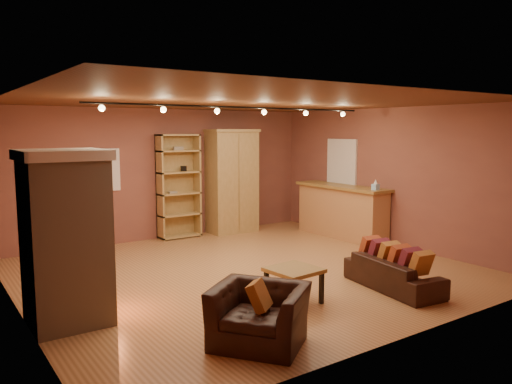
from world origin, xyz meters
TOP-DOWN VIEW (x-y plane):
  - floor at (0.00, 0.00)m, footprint 7.00×7.00m
  - ceiling at (0.00, 0.00)m, footprint 7.00×7.00m
  - back_wall at (0.00, 3.25)m, footprint 7.00×0.02m
  - left_wall at (-3.50, 0.00)m, footprint 0.02×6.50m
  - right_wall at (3.50, 0.00)m, footprint 0.02×6.50m
  - fireplace at (-3.04, -0.60)m, footprint 1.01×0.98m
  - back_window at (-1.30, 3.23)m, footprint 0.56×0.04m
  - bookcase at (0.23, 3.13)m, footprint 0.93×0.36m
  - armoire at (1.52, 2.95)m, footprint 1.16×0.66m
  - bar_counter at (3.20, 1.10)m, footprint 0.64×2.40m
  - tissue_box at (3.15, 0.10)m, footprint 0.13×0.13m
  - right_window at (3.47, 1.40)m, footprint 0.05×0.90m
  - loveseat at (1.25, -1.99)m, footprint 0.70×1.65m
  - armchair at (-1.48, -2.43)m, footprint 1.12×1.19m
  - coffee_table at (-0.33, -1.62)m, footprint 0.69×0.69m
  - track_rail at (0.00, 0.20)m, footprint 5.20×0.09m

SIDE VIEW (x-z plane):
  - floor at x=0.00m, z-range 0.00..0.00m
  - loveseat at x=1.25m, z-range -0.01..0.69m
  - coffee_table at x=-0.33m, z-range 0.17..0.65m
  - armchair at x=-1.48m, z-range 0.00..0.87m
  - bar_counter at x=3.20m, z-range 0.01..1.16m
  - fireplace at x=-3.04m, z-range 0.00..2.12m
  - bookcase at x=0.23m, z-range 0.02..2.28m
  - armoire at x=1.52m, z-range 0.00..2.37m
  - tissue_box at x=3.15m, z-range 1.13..1.35m
  - back_wall at x=0.00m, z-range 0.00..2.80m
  - left_wall at x=-3.50m, z-range 0.00..2.80m
  - right_wall at x=3.50m, z-range 0.00..2.80m
  - back_window at x=-1.30m, z-range 1.12..1.98m
  - right_window at x=3.47m, z-range 1.15..2.15m
  - track_rail at x=0.00m, z-range 2.62..2.75m
  - ceiling at x=0.00m, z-range 2.80..2.80m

